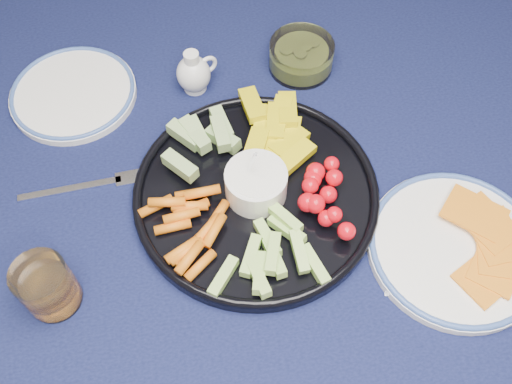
{
  "coord_description": "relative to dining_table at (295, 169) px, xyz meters",
  "views": [
    {
      "loc": [
        -0.15,
        -0.53,
        1.47
      ],
      "look_at": [
        -0.08,
        -0.1,
        0.76
      ],
      "focal_mm": 40.0,
      "sensor_mm": 36.0,
      "label": 1
    }
  ],
  "objects": [
    {
      "name": "dining_table",
      "position": [
        0.0,
        0.0,
        0.0
      ],
      "size": [
        1.67,
        1.07,
        0.75
      ],
      "color": "#4A3018",
      "rests_on": "ground"
    },
    {
      "name": "crudite_platter",
      "position": [
        -0.09,
        -0.1,
        0.11
      ],
      "size": [
        0.36,
        0.36,
        0.12
      ],
      "color": "black",
      "rests_on": "dining_table"
    },
    {
      "name": "creamer_pitcher",
      "position": [
        -0.15,
        0.13,
        0.12
      ],
      "size": [
        0.07,
        0.06,
        0.08
      ],
      "color": "white",
      "rests_on": "dining_table"
    },
    {
      "name": "pickle_bowl",
      "position": [
        0.03,
        0.15,
        0.11
      ],
      "size": [
        0.11,
        0.11,
        0.05
      ],
      "color": "white",
      "rests_on": "dining_table"
    },
    {
      "name": "cheese_plate",
      "position": [
        0.18,
        -0.23,
        0.1
      ],
      "size": [
        0.24,
        0.24,
        0.03
      ],
      "color": "white",
      "rests_on": "dining_table"
    },
    {
      "name": "juice_tumbler",
      "position": [
        -0.37,
        -0.21,
        0.12
      ],
      "size": [
        0.07,
        0.07,
        0.08
      ],
      "color": "white",
      "rests_on": "dining_table"
    },
    {
      "name": "fork_left",
      "position": [
        -0.33,
        -0.04,
        0.09
      ],
      "size": [
        0.18,
        0.03,
        0.0
      ],
      "color": "white",
      "rests_on": "dining_table"
    },
    {
      "name": "fork_right",
      "position": [
        0.14,
        -0.3,
        0.09
      ],
      "size": [
        0.14,
        0.05,
        0.0
      ],
      "color": "white",
      "rests_on": "dining_table"
    },
    {
      "name": "side_plate_extra",
      "position": [
        -0.35,
        0.14,
        0.1
      ],
      "size": [
        0.21,
        0.21,
        0.02
      ],
      "color": "white",
      "rests_on": "dining_table"
    }
  ]
}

